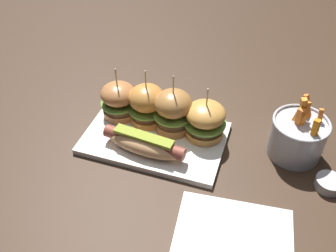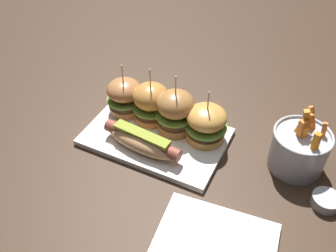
{
  "view_description": "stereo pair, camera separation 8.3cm",
  "coord_description": "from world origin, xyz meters",
  "px_view_note": "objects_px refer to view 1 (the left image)",
  "views": [
    {
      "loc": [
        0.22,
        -0.58,
        0.61
      ],
      "look_at": [
        0.03,
        0.0,
        0.05
      ],
      "focal_mm": 39.45,
      "sensor_mm": 36.0,
      "label": 1
    },
    {
      "loc": [
        0.3,
        -0.55,
        0.61
      ],
      "look_at": [
        0.03,
        0.0,
        0.05
      ],
      "focal_mm": 39.45,
      "sensor_mm": 36.0,
      "label": 2
    }
  ],
  "objects_px": {
    "slider_center_left": "(147,104)",
    "fries_bucket": "(297,136)",
    "hot_dog": "(144,143)",
    "slider_far_left": "(119,100)",
    "slider_far_right": "(205,120)",
    "platter_main": "(155,138)",
    "sauce_ramekin": "(329,183)",
    "slider_center_right": "(173,111)",
    "side_plate": "(232,251)"
  },
  "relations": [
    {
      "from": "platter_main",
      "to": "sauce_ramekin",
      "type": "xyz_separation_m",
      "value": [
        0.39,
        -0.02,
        0.01
      ]
    },
    {
      "from": "platter_main",
      "to": "slider_center_right",
      "type": "relative_size",
      "value": 2.17
    },
    {
      "from": "slider_center_right",
      "to": "side_plate",
      "type": "distance_m",
      "value": 0.34
    },
    {
      "from": "hot_dog",
      "to": "slider_center_right",
      "type": "xyz_separation_m",
      "value": [
        0.04,
        0.09,
        0.03
      ]
    },
    {
      "from": "sauce_ramekin",
      "to": "side_plate",
      "type": "height_order",
      "value": "sauce_ramekin"
    },
    {
      "from": "platter_main",
      "to": "slider_far_right",
      "type": "xyz_separation_m",
      "value": [
        0.11,
        0.04,
        0.05
      ]
    },
    {
      "from": "slider_far_left",
      "to": "fries_bucket",
      "type": "xyz_separation_m",
      "value": [
        0.42,
        0.02,
        -0.01
      ]
    },
    {
      "from": "slider_center_left",
      "to": "slider_far_right",
      "type": "xyz_separation_m",
      "value": [
        0.14,
        -0.01,
        -0.01
      ]
    },
    {
      "from": "slider_center_right",
      "to": "sauce_ramekin",
      "type": "bearing_deg",
      "value": -9.36
    },
    {
      "from": "hot_dog",
      "to": "slider_far_right",
      "type": "height_order",
      "value": "slider_far_right"
    },
    {
      "from": "platter_main",
      "to": "slider_center_right",
      "type": "bearing_deg",
      "value": 51.75
    },
    {
      "from": "slider_far_left",
      "to": "slider_far_right",
      "type": "relative_size",
      "value": 1.02
    },
    {
      "from": "fries_bucket",
      "to": "slider_far_left",
      "type": "bearing_deg",
      "value": -177.88
    },
    {
      "from": "platter_main",
      "to": "side_plate",
      "type": "height_order",
      "value": "platter_main"
    },
    {
      "from": "platter_main",
      "to": "slider_center_left",
      "type": "height_order",
      "value": "slider_center_left"
    },
    {
      "from": "hot_dog",
      "to": "fries_bucket",
      "type": "height_order",
      "value": "fries_bucket"
    },
    {
      "from": "platter_main",
      "to": "hot_dog",
      "type": "xyz_separation_m",
      "value": [
        -0.01,
        -0.05,
        0.03
      ]
    },
    {
      "from": "slider_far_right",
      "to": "fries_bucket",
      "type": "relative_size",
      "value": 0.9
    },
    {
      "from": "hot_dog",
      "to": "slider_far_left",
      "type": "relative_size",
      "value": 1.44
    },
    {
      "from": "slider_center_left",
      "to": "slider_center_right",
      "type": "relative_size",
      "value": 0.96
    },
    {
      "from": "slider_center_left",
      "to": "hot_dog",
      "type": "bearing_deg",
      "value": -73.26
    },
    {
      "from": "slider_center_right",
      "to": "side_plate",
      "type": "xyz_separation_m",
      "value": [
        0.2,
        -0.27,
        -0.06
      ]
    },
    {
      "from": "platter_main",
      "to": "slider_far_left",
      "type": "height_order",
      "value": "slider_far_left"
    },
    {
      "from": "sauce_ramekin",
      "to": "slider_center_left",
      "type": "bearing_deg",
      "value": 170.99
    },
    {
      "from": "slider_center_left",
      "to": "slider_far_right",
      "type": "bearing_deg",
      "value": -2.58
    },
    {
      "from": "slider_far_left",
      "to": "side_plate",
      "type": "relative_size",
      "value": 0.63
    },
    {
      "from": "hot_dog",
      "to": "sauce_ramekin",
      "type": "xyz_separation_m",
      "value": [
        0.39,
        0.03,
        -0.03
      ]
    },
    {
      "from": "slider_far_left",
      "to": "slider_center_left",
      "type": "distance_m",
      "value": 0.07
    },
    {
      "from": "hot_dog",
      "to": "side_plate",
      "type": "distance_m",
      "value": 0.29
    },
    {
      "from": "slider_far_left",
      "to": "sauce_ramekin",
      "type": "bearing_deg",
      "value": -7.48
    },
    {
      "from": "platter_main",
      "to": "side_plate",
      "type": "distance_m",
      "value": 0.32
    },
    {
      "from": "slider_far_right",
      "to": "fries_bucket",
      "type": "xyz_separation_m",
      "value": [
        0.2,
        0.02,
        -0.01
      ]
    },
    {
      "from": "platter_main",
      "to": "slider_center_right",
      "type": "height_order",
      "value": "slider_center_right"
    },
    {
      "from": "slider_center_right",
      "to": "platter_main",
      "type": "bearing_deg",
      "value": -128.25
    },
    {
      "from": "slider_far_left",
      "to": "platter_main",
      "type": "bearing_deg",
      "value": -23.11
    },
    {
      "from": "slider_center_left",
      "to": "slider_far_left",
      "type": "bearing_deg",
      "value": -178.32
    },
    {
      "from": "platter_main",
      "to": "fries_bucket",
      "type": "xyz_separation_m",
      "value": [
        0.31,
        0.06,
        0.04
      ]
    },
    {
      "from": "slider_far_left",
      "to": "slider_center_left",
      "type": "bearing_deg",
      "value": 1.68
    },
    {
      "from": "slider_far_left",
      "to": "sauce_ramekin",
      "type": "distance_m",
      "value": 0.5
    },
    {
      "from": "platter_main",
      "to": "slider_far_right",
      "type": "distance_m",
      "value": 0.13
    },
    {
      "from": "slider_center_right",
      "to": "slider_far_right",
      "type": "bearing_deg",
      "value": 1.49
    },
    {
      "from": "hot_dog",
      "to": "slider_center_left",
      "type": "height_order",
      "value": "slider_center_left"
    },
    {
      "from": "hot_dog",
      "to": "sauce_ramekin",
      "type": "bearing_deg",
      "value": 4.9
    },
    {
      "from": "platter_main",
      "to": "slider_far_left",
      "type": "distance_m",
      "value": 0.13
    },
    {
      "from": "slider_center_left",
      "to": "fries_bucket",
      "type": "relative_size",
      "value": 0.97
    },
    {
      "from": "platter_main",
      "to": "slider_center_right",
      "type": "distance_m",
      "value": 0.08
    },
    {
      "from": "hot_dog",
      "to": "slider_center_left",
      "type": "distance_m",
      "value": 0.11
    },
    {
      "from": "slider_center_right",
      "to": "fries_bucket",
      "type": "height_order",
      "value": "slider_center_right"
    },
    {
      "from": "sauce_ramekin",
      "to": "side_plate",
      "type": "xyz_separation_m",
      "value": [
        -0.16,
        -0.21,
        -0.01
      ]
    },
    {
      "from": "fries_bucket",
      "to": "slider_center_right",
      "type": "bearing_deg",
      "value": -175.52
    }
  ]
}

